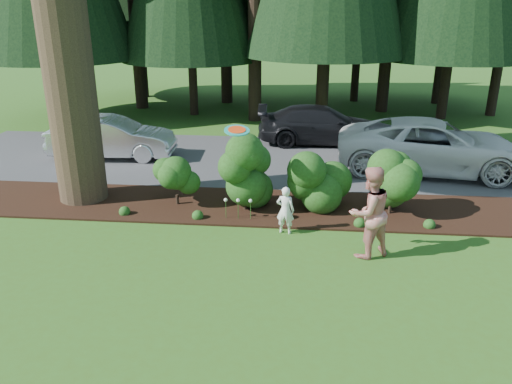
{
  "coord_description": "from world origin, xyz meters",
  "views": [
    {
      "loc": [
        1.19,
        -8.6,
        4.89
      ],
      "look_at": [
        0.27,
        0.94,
        1.3
      ],
      "focal_mm": 35.0,
      "sensor_mm": 36.0,
      "label": 1
    }
  ],
  "objects": [
    {
      "name": "car_white_suv",
      "position": [
        5.2,
        6.71,
        0.83
      ],
      "size": [
        6.07,
        3.38,
        1.61
      ],
      "primitive_type": "imported",
      "rotation": [
        0.0,
        0.0,
        1.44
      ],
      "color": "silver",
      "rests_on": "driveway"
    },
    {
      "name": "driveway",
      "position": [
        0.0,
        7.5,
        0.01
      ],
      "size": [
        22.0,
        6.0,
        0.03
      ],
      "primitive_type": "cube",
      "color": "#38383A",
      "rests_on": "ground"
    },
    {
      "name": "ground",
      "position": [
        0.0,
        0.0,
        0.0
      ],
      "size": [
        80.0,
        80.0,
        0.0
      ],
      "primitive_type": "plane",
      "color": "#365B1A",
      "rests_on": "ground"
    },
    {
      "name": "adult",
      "position": [
        2.58,
        0.87,
        0.97
      ],
      "size": [
        1.18,
        1.12,
        1.93
      ],
      "primitive_type": "imported",
      "rotation": [
        0.0,
        0.0,
        3.7
      ],
      "color": "red",
      "rests_on": "ground"
    },
    {
      "name": "car_silver_wagon",
      "position": [
        -5.21,
        7.21,
        0.72
      ],
      "size": [
        4.24,
        1.69,
        1.37
      ],
      "primitive_type": "imported",
      "rotation": [
        0.0,
        0.0,
        1.63
      ],
      "color": "silver",
      "rests_on": "driveway"
    },
    {
      "name": "car_dark_suv",
      "position": [
        1.89,
        9.8,
        0.72
      ],
      "size": [
        4.86,
        2.21,
        1.38
      ],
      "primitive_type": "imported",
      "rotation": [
        0.0,
        0.0,
        1.63
      ],
      "color": "black",
      "rests_on": "driveway"
    },
    {
      "name": "lily_cluster",
      "position": [
        -0.3,
        2.4,
        0.5
      ],
      "size": [
        0.69,
        0.09,
        0.57
      ],
      "color": "#1F3F13",
      "rests_on": "ground"
    },
    {
      "name": "shrub_row",
      "position": [
        0.77,
        3.14,
        0.81
      ],
      "size": [
        6.53,
        1.6,
        1.61
      ],
      "color": "#1F3F13",
      "rests_on": "ground"
    },
    {
      "name": "frisbee",
      "position": [
        -0.27,
        2.15,
        2.29
      ],
      "size": [
        0.58,
        0.57,
        0.17
      ],
      "color": "teal",
      "rests_on": "ground"
    },
    {
      "name": "child",
      "position": [
        0.86,
        1.8,
        0.56
      ],
      "size": [
        0.45,
        0.34,
        1.12
      ],
      "primitive_type": "imported",
      "rotation": [
        0.0,
        0.0,
        2.97
      ],
      "color": "white",
      "rests_on": "ground"
    },
    {
      "name": "mulch_bed",
      "position": [
        0.0,
        3.25,
        0.03
      ],
      "size": [
        16.0,
        2.5,
        0.05
      ],
      "primitive_type": "cube",
      "color": "black",
      "rests_on": "ground"
    }
  ]
}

